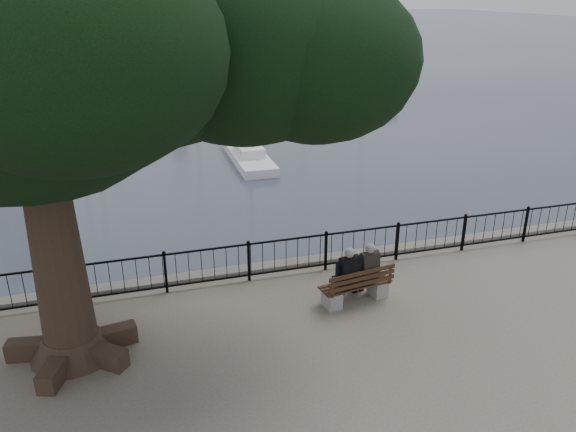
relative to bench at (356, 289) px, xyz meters
name	(u,v)px	position (x,y,z in m)	size (l,w,h in m)	color
harbor	(283,283)	(-1.13, 2.19, -0.81)	(260.00, 260.00, 1.20)	#5B5851
railing	(288,255)	(-1.13, 1.69, 0.25)	(22.06, 0.06, 1.00)	black
bench	(356,289)	(0.00, 0.00, 0.00)	(1.76, 0.76, 0.90)	slate
person_left	(345,277)	(-0.27, 0.06, 0.34)	(0.46, 0.75, 1.43)	black
person_right	(365,272)	(0.26, 0.14, 0.34)	(0.46, 0.75, 1.43)	black
tree	(77,40)	(-5.28, -0.15, 5.60)	(11.01, 7.69, 8.99)	black
lion_monument	(171,45)	(0.87, 49.12, 1.08)	(6.45, 6.45, 9.40)	#5B5851
sailboat_a	(3,176)	(-9.81, 14.96, -1.01)	(3.47, 6.24, 10.89)	white
sailboat_b	(94,135)	(-6.22, 21.15, -0.99)	(1.93, 5.39, 10.76)	white
sailboat_c	(249,155)	(0.91, 14.99, -1.01)	(1.60, 5.58, 10.44)	white
sailboat_d	(362,107)	(10.94, 24.49, -1.02)	(3.12, 5.63, 9.79)	white
sailboat_f	(195,105)	(0.20, 28.20, -0.99)	(3.64, 6.29, 11.59)	white
sailboat_g	(301,90)	(9.05, 31.99, -0.99)	(3.51, 5.94, 11.26)	white
sailboat_h	(107,89)	(-5.55, 36.35, -0.94)	(2.87, 4.81, 11.88)	white
sailboat_i	(79,139)	(-6.95, 20.38, -0.97)	(2.32, 6.13, 12.38)	white
far_shore	(303,14)	(24.42, 78.65, 2.68)	(30.00, 8.60, 9.18)	#59544B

